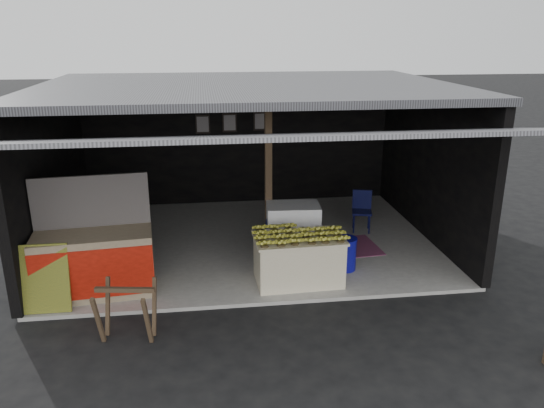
{
  "coord_description": "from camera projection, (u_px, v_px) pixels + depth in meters",
  "views": [
    {
      "loc": [
        -0.81,
        -6.97,
        3.92
      ],
      "look_at": [
        0.31,
        1.49,
        1.1
      ],
      "focal_mm": 35.0,
      "sensor_mm": 36.0,
      "label": 1
    }
  ],
  "objects": [
    {
      "name": "shophouse",
      "position": [
        246.0,
        132.0,
        9.88
      ],
      "size": [
        7.4,
        7.29,
        3.02
      ],
      "color": "black",
      "rests_on": "ground"
    },
    {
      "name": "banana_table",
      "position": [
        298.0,
        259.0,
        8.42
      ],
      "size": [
        1.43,
        0.91,
        0.77
      ],
      "rotation": [
        0.0,
        0.0,
        0.04
      ],
      "color": "silver",
      "rests_on": "concrete_slab"
    },
    {
      "name": "water_barrel",
      "position": [
        345.0,
        254.0,
        8.89
      ],
      "size": [
        0.36,
        0.36,
        0.53
      ],
      "primitive_type": "cylinder",
      "color": "#0D0C84",
      "rests_on": "concrete_slab"
    },
    {
      "name": "plastic_chair",
      "position": [
        362.0,
        207.0,
        10.6
      ],
      "size": [
        0.47,
        0.47,
        0.81
      ],
      "rotation": [
        0.0,
        0.0,
        -0.25
      ],
      "color": "#090C35",
      "rests_on": "concrete_slab"
    },
    {
      "name": "sawhorse",
      "position": [
        126.0,
        307.0,
        6.89
      ],
      "size": [
        0.78,
        0.76,
        0.76
      ],
      "rotation": [
        0.0,
        0.0,
        -0.16
      ],
      "color": "#483624",
      "rests_on": "ground"
    },
    {
      "name": "green_signboard",
      "position": [
        45.0,
        279.0,
        7.5
      ],
      "size": [
        0.67,
        0.23,
        0.99
      ],
      "primitive_type": "cube",
      "rotation": [
        -0.19,
        0.0,
        0.0
      ],
      "color": "black",
      "rests_on": "concrete_slab"
    },
    {
      "name": "picture_frames",
      "position": [
        231.0,
        123.0,
        11.87
      ],
      "size": [
        1.62,
        0.04,
        0.46
      ],
      "color": "black",
      "rests_on": "shophouse"
    },
    {
      "name": "magenta_rug",
      "position": [
        338.0,
        248.0,
        9.83
      ],
      "size": [
        1.59,
        1.13,
        0.01
      ],
      "primitive_type": "cube",
      "rotation": [
        0.0,
        0.0,
        0.09
      ],
      "color": "maroon",
      "rests_on": "concrete_slab"
    },
    {
      "name": "ground",
      "position": [
        264.0,
        306.0,
        7.89
      ],
      "size": [
        80.0,
        80.0,
        0.0
      ],
      "primitive_type": "plane",
      "color": "black",
      "rests_on": "ground"
    },
    {
      "name": "banana_pile",
      "position": [
        299.0,
        232.0,
        8.28
      ],
      "size": [
        1.31,
        0.82,
        0.15
      ],
      "primitive_type": null,
      "rotation": [
        0.0,
        0.0,
        0.04
      ],
      "color": "gold",
      "rests_on": "banana_table"
    },
    {
      "name": "white_crate",
      "position": [
        293.0,
        232.0,
        9.22
      ],
      "size": [
        0.94,
        0.67,
        1.0
      ],
      "rotation": [
        0.0,
        0.0,
        -0.07
      ],
      "color": "white",
      "rests_on": "concrete_slab"
    },
    {
      "name": "neighbor_stall",
      "position": [
        95.0,
        261.0,
        8.01
      ],
      "size": [
        1.79,
        0.94,
        1.78
      ],
      "rotation": [
        0.0,
        0.0,
        0.1
      ],
      "color": "#998466",
      "rests_on": "concrete_slab"
    },
    {
      "name": "concrete_slab",
      "position": [
        249.0,
        241.0,
        10.23
      ],
      "size": [
        7.0,
        5.0,
        0.06
      ],
      "primitive_type": "cube",
      "color": "gray",
      "rests_on": "ground"
    }
  ]
}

